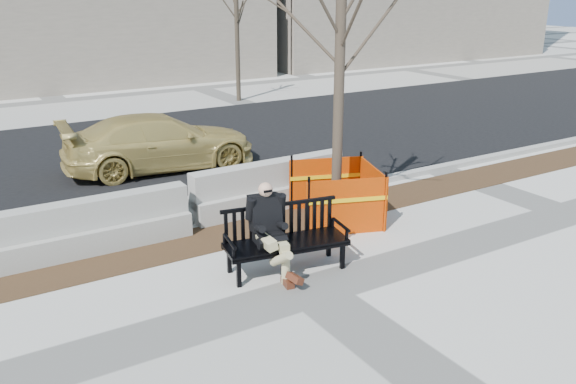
% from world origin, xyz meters
% --- Properties ---
extents(ground, '(120.00, 120.00, 0.00)m').
position_xyz_m(ground, '(0.00, 0.00, 0.00)').
color(ground, beige).
rests_on(ground, ground).
extents(mulch_strip, '(40.00, 1.20, 0.02)m').
position_xyz_m(mulch_strip, '(0.00, 2.60, 0.00)').
color(mulch_strip, '#47301C').
rests_on(mulch_strip, ground).
extents(asphalt_street, '(60.00, 10.40, 0.01)m').
position_xyz_m(asphalt_street, '(0.00, 8.80, 0.00)').
color(asphalt_street, black).
rests_on(asphalt_street, ground).
extents(curb, '(60.00, 0.25, 0.12)m').
position_xyz_m(curb, '(0.00, 3.55, 0.06)').
color(curb, '#9E9B93').
rests_on(curb, ground).
extents(bench, '(2.11, 1.06, 1.07)m').
position_xyz_m(bench, '(0.01, 0.78, 0.00)').
color(bench, black).
rests_on(bench, ground).
extents(seated_man, '(0.80, 1.14, 1.46)m').
position_xyz_m(seated_man, '(-0.26, 0.88, 0.00)').
color(seated_man, black).
rests_on(seated_man, ground).
extents(tree_fence, '(2.97, 2.97, 5.81)m').
position_xyz_m(tree_fence, '(1.98, 2.16, 0.00)').
color(tree_fence, '#E53400').
rests_on(tree_fence, ground).
extents(sedan, '(4.88, 2.29, 1.38)m').
position_xyz_m(sedan, '(0.30, 7.32, 0.00)').
color(sedan, tan).
rests_on(sedan, ground).
extents(jersey_barrier_left, '(3.30, 0.67, 0.94)m').
position_xyz_m(jersey_barrier_left, '(-2.38, 3.21, 0.00)').
color(jersey_barrier_left, '#A09E96').
rests_on(jersey_barrier_left, ground).
extents(jersey_barrier_right, '(3.46, 0.75, 0.99)m').
position_xyz_m(jersey_barrier_right, '(1.24, 3.47, 0.00)').
color(jersey_barrier_right, '#AAA79F').
rests_on(jersey_barrier_right, ground).
extents(far_tree_right, '(2.28, 2.28, 5.32)m').
position_xyz_m(far_tree_right, '(6.29, 14.83, 0.00)').
color(far_tree_right, '#413629').
rests_on(far_tree_right, ground).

